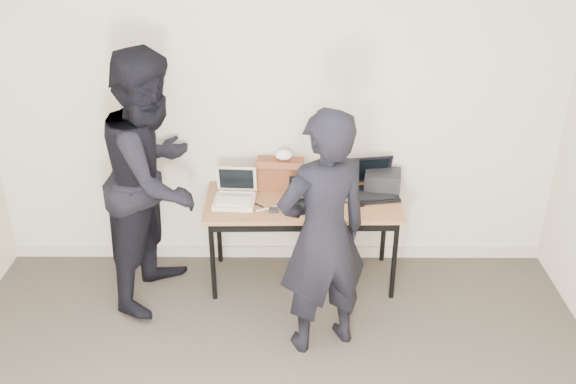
{
  "coord_description": "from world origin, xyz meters",
  "views": [
    {
      "loc": [
        0.12,
        -2.44,
        3.03
      ],
      "look_at": [
        0.1,
        1.6,
        0.95
      ],
      "focal_mm": 40.0,
      "sensor_mm": 36.0,
      "label": 1
    }
  ],
  "objects_px": {
    "desk": "(303,208)",
    "laptop_center": "(309,199)",
    "laptop_beige": "(235,196)",
    "person_observer": "(155,179)",
    "person_typist": "(323,235)",
    "laptop_right": "(371,186)",
    "leather_satchel": "(280,173)",
    "equipment_box": "(383,181)"
  },
  "relations": [
    {
      "from": "laptop_center",
      "to": "laptop_beige",
      "type": "bearing_deg",
      "value": 165.53
    },
    {
      "from": "laptop_beige",
      "to": "laptop_center",
      "type": "bearing_deg",
      "value": -0.68
    },
    {
      "from": "person_typist",
      "to": "person_observer",
      "type": "height_order",
      "value": "person_observer"
    },
    {
      "from": "laptop_center",
      "to": "equipment_box",
      "type": "relative_size",
      "value": 1.19
    },
    {
      "from": "person_typist",
      "to": "laptop_right",
      "type": "bearing_deg",
      "value": -137.76
    },
    {
      "from": "leather_satchel",
      "to": "person_typist",
      "type": "height_order",
      "value": "person_typist"
    },
    {
      "from": "desk",
      "to": "laptop_beige",
      "type": "bearing_deg",
      "value": -179.81
    },
    {
      "from": "desk",
      "to": "laptop_right",
      "type": "xyz_separation_m",
      "value": [
        0.54,
        0.15,
        0.12
      ]
    },
    {
      "from": "equipment_box",
      "to": "person_observer",
      "type": "height_order",
      "value": "person_observer"
    },
    {
      "from": "laptop_right",
      "to": "person_typist",
      "type": "xyz_separation_m",
      "value": [
        -0.42,
        -0.91,
        0.09
      ]
    },
    {
      "from": "equipment_box",
      "to": "person_observer",
      "type": "distance_m",
      "value": 1.76
    },
    {
      "from": "laptop_center",
      "to": "person_typist",
      "type": "distance_m",
      "value": 0.72
    },
    {
      "from": "desk",
      "to": "leather_satchel",
      "type": "distance_m",
      "value": 0.35
    },
    {
      "from": "equipment_box",
      "to": "person_observer",
      "type": "xyz_separation_m",
      "value": [
        -1.72,
        -0.33,
        0.18
      ]
    },
    {
      "from": "equipment_box",
      "to": "person_typist",
      "type": "relative_size",
      "value": 0.16
    },
    {
      "from": "leather_satchel",
      "to": "person_typist",
      "type": "bearing_deg",
      "value": -68.3
    },
    {
      "from": "desk",
      "to": "laptop_center",
      "type": "height_order",
      "value": "laptop_center"
    },
    {
      "from": "laptop_beige",
      "to": "person_typist",
      "type": "xyz_separation_m",
      "value": [
        0.64,
        -0.76,
        0.11
      ]
    },
    {
      "from": "person_observer",
      "to": "desk",
      "type": "bearing_deg",
      "value": -67.23
    },
    {
      "from": "laptop_center",
      "to": "leather_satchel",
      "type": "xyz_separation_m",
      "value": [
        -0.23,
        0.28,
        0.08
      ]
    },
    {
      "from": "laptop_right",
      "to": "person_typist",
      "type": "distance_m",
      "value": 1.01
    },
    {
      "from": "laptop_center",
      "to": "equipment_box",
      "type": "bearing_deg",
      "value": 12.63
    },
    {
      "from": "laptop_beige",
      "to": "person_observer",
      "type": "distance_m",
      "value": 0.62
    },
    {
      "from": "laptop_beige",
      "to": "equipment_box",
      "type": "relative_size",
      "value": 1.18
    },
    {
      "from": "person_observer",
      "to": "leather_satchel",
      "type": "bearing_deg",
      "value": -52.57
    },
    {
      "from": "person_typist",
      "to": "person_observer",
      "type": "xyz_separation_m",
      "value": [
        -1.21,
        0.63,
        0.1
      ]
    },
    {
      "from": "laptop_center",
      "to": "person_observer",
      "type": "xyz_separation_m",
      "value": [
        -1.14,
        -0.09,
        0.21
      ]
    },
    {
      "from": "laptop_center",
      "to": "equipment_box",
      "type": "distance_m",
      "value": 0.63
    },
    {
      "from": "leather_satchel",
      "to": "person_observer",
      "type": "relative_size",
      "value": 0.19
    },
    {
      "from": "person_typist",
      "to": "laptop_center",
      "type": "bearing_deg",
      "value": -107.4
    },
    {
      "from": "equipment_box",
      "to": "person_typist",
      "type": "xyz_separation_m",
      "value": [
        -0.51,
        -0.96,
        0.08
      ]
    },
    {
      "from": "laptop_center",
      "to": "laptop_right",
      "type": "distance_m",
      "value": 0.53
    },
    {
      "from": "laptop_right",
      "to": "person_typist",
      "type": "relative_size",
      "value": 0.24
    },
    {
      "from": "desk",
      "to": "equipment_box",
      "type": "height_order",
      "value": "equipment_box"
    },
    {
      "from": "desk",
      "to": "equipment_box",
      "type": "xyz_separation_m",
      "value": [
        0.63,
        0.19,
        0.14
      ]
    },
    {
      "from": "desk",
      "to": "person_observer",
      "type": "height_order",
      "value": "person_observer"
    },
    {
      "from": "desk",
      "to": "equipment_box",
      "type": "bearing_deg",
      "value": 16.02
    },
    {
      "from": "laptop_beige",
      "to": "leather_satchel",
      "type": "distance_m",
      "value": 0.42
    },
    {
      "from": "desk",
      "to": "person_typist",
      "type": "height_order",
      "value": "person_typist"
    },
    {
      "from": "laptop_beige",
      "to": "laptop_center",
      "type": "distance_m",
      "value": 0.57
    },
    {
      "from": "laptop_beige",
      "to": "person_observer",
      "type": "xyz_separation_m",
      "value": [
        -0.57,
        -0.13,
        0.21
      ]
    },
    {
      "from": "laptop_beige",
      "to": "person_observer",
      "type": "height_order",
      "value": "person_observer"
    }
  ]
}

